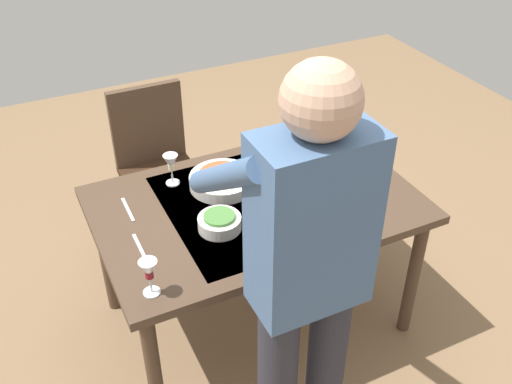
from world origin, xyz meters
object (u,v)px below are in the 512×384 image
object	(u,v)px
chair_near	(156,159)
water_cup_near_left	(291,224)
water_cup_near_right	(326,137)
dining_table	(256,215)
wine_bottle	(346,141)
wine_glass_right	(149,271)
wine_glass_left	(171,164)
dinner_plate_near	(319,204)
side_bowl_salad	(220,222)
serving_bowl_pasta	(222,180)
person_server	(306,275)

from	to	relation	value
chair_near	water_cup_near_left	bearing A→B (deg)	102.32
water_cup_near_right	dining_table	bearing A→B (deg)	28.40
wine_bottle	wine_glass_right	bearing A→B (deg)	22.27
dining_table	wine_glass_left	size ratio (longest dim) A/B	9.24
dinner_plate_near	water_cup_near_left	bearing A→B (deg)	29.63
wine_bottle	wine_glass_left	xyz separation A→B (m)	(0.81, -0.18, -0.01)
wine_glass_left	wine_glass_right	size ratio (longest dim) A/B	1.00
wine_glass_right	dinner_plate_near	xyz separation A→B (m)	(-0.82, -0.20, -0.10)
chair_near	side_bowl_salad	bearing A→B (deg)	89.53
dining_table	serving_bowl_pasta	bearing A→B (deg)	-63.52
person_server	water_cup_near_right	distance (m)	1.24
side_bowl_salad	wine_bottle	bearing A→B (deg)	-163.66
wine_glass_left	water_cup_near_right	distance (m)	0.81
water_cup_near_right	side_bowl_salad	distance (m)	0.84
dining_table	person_server	xyz separation A→B (m)	(0.17, 0.72, 0.32)
wine_glass_right	water_cup_near_left	world-z (taller)	wine_glass_right
person_server	serving_bowl_pasta	bearing A→B (deg)	-95.46
dining_table	water_cup_near_right	bearing A→B (deg)	-151.60
wine_bottle	water_cup_near_left	world-z (taller)	wine_bottle
chair_near	serving_bowl_pasta	distance (m)	0.71
dining_table	wine_glass_right	world-z (taller)	wine_glass_right
dining_table	water_cup_near_left	size ratio (longest dim) A/B	15.34
wine_glass_left	serving_bowl_pasta	size ratio (longest dim) A/B	0.50
side_bowl_salad	water_cup_near_right	bearing A→B (deg)	-152.32
side_bowl_salad	chair_near	bearing A→B (deg)	-90.47
water_cup_near_left	serving_bowl_pasta	xyz separation A→B (m)	(0.12, -0.43, -0.01)
water_cup_near_left	dinner_plate_near	xyz separation A→B (m)	(-0.21, -0.12, -0.04)
wine_glass_left	water_cup_near_right	bearing A→B (deg)	179.53
person_server	water_cup_near_right	world-z (taller)	person_server
wine_glass_right	chair_near	bearing A→B (deg)	-107.59
chair_near	wine_glass_left	world-z (taller)	chair_near
wine_bottle	dinner_plate_near	xyz separation A→B (m)	(0.29, 0.25, -0.10)
side_bowl_salad	wine_glass_right	bearing A→B (deg)	32.86
wine_bottle	water_cup_near_right	xyz separation A→B (m)	(0.00, -0.17, -0.07)
person_server	water_cup_near_left	distance (m)	0.54
serving_bowl_pasta	person_server	bearing A→B (deg)	84.54
person_server	wine_bottle	xyz separation A→B (m)	(-0.70, -0.83, -0.13)
dining_table	wine_bottle	bearing A→B (deg)	-167.90
wine_bottle	water_cup_near_left	size ratio (longest dim) A/B	3.26
water_cup_near_right	serving_bowl_pasta	world-z (taller)	water_cup_near_right
water_cup_near_left	side_bowl_salad	xyz separation A→B (m)	(0.25, -0.15, -0.01)
wine_bottle	person_server	bearing A→B (deg)	49.91
wine_glass_right	dinner_plate_near	world-z (taller)	wine_glass_right
side_bowl_salad	dinner_plate_near	xyz separation A→B (m)	(-0.45, 0.04, -0.03)
water_cup_near_left	serving_bowl_pasta	size ratio (longest dim) A/B	0.30
person_server	water_cup_near_left	bearing A→B (deg)	-113.72
water_cup_near_left	side_bowl_salad	size ratio (longest dim) A/B	0.51
side_bowl_salad	water_cup_near_left	bearing A→B (deg)	148.21
wine_bottle	wine_glass_left	bearing A→B (deg)	-12.39
wine_bottle	water_cup_near_left	bearing A→B (deg)	36.76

